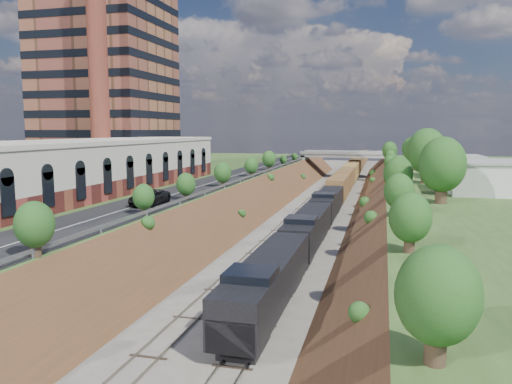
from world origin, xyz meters
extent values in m
cube|color=#355221|center=(-33.00, 60.00, 2.50)|extent=(44.00, 180.00, 5.00)
cube|color=brown|center=(-11.00, 60.00, 0.00)|extent=(10.00, 180.00, 10.00)
cube|color=brown|center=(11.00, 60.00, 0.00)|extent=(10.00, 180.00, 10.00)
cube|color=gray|center=(-2.60, 60.00, 0.09)|extent=(1.58, 180.00, 0.18)
cube|color=gray|center=(2.60, 60.00, 0.09)|extent=(1.58, 180.00, 0.18)
cube|color=black|center=(-15.50, 60.00, 5.05)|extent=(8.00, 180.00, 0.10)
cube|color=#99999E|center=(-11.40, 60.00, 5.55)|extent=(0.06, 171.00, 0.30)
cube|color=maroon|center=(-28.00, 38.00, 6.10)|extent=(14.00, 62.00, 2.20)
cube|color=beige|center=(-28.00, 38.00, 9.35)|extent=(14.00, 62.00, 4.30)
cube|color=beige|center=(-28.00, 38.00, 11.75)|extent=(14.30, 62.30, 0.50)
cube|color=brown|center=(-44.00, 72.00, 27.00)|extent=(22.00, 22.00, 44.00)
cylinder|color=maroon|center=(-36.00, 56.00, 25.00)|extent=(3.20, 3.20, 40.00)
cube|color=gray|center=(-11.50, 122.00, 3.10)|extent=(1.50, 8.00, 6.20)
cube|color=gray|center=(11.50, 122.00, 3.10)|extent=(1.50, 8.00, 6.20)
cube|color=gray|center=(0.00, 122.00, 6.20)|extent=(24.00, 8.00, 1.00)
cube|color=gray|center=(0.00, 118.00, 7.00)|extent=(24.00, 0.30, 0.80)
cube|color=gray|center=(0.00, 126.00, 7.00)|extent=(24.00, 0.30, 0.80)
cube|color=silver|center=(23.50, 52.00, 7.00)|extent=(9.00, 12.00, 4.00)
cube|color=silver|center=(23.00, 74.00, 6.80)|extent=(8.00, 10.00, 3.60)
cylinder|color=#473323|center=(17.00, 40.00, 6.31)|extent=(1.30, 1.30, 2.62)
ellipsoid|color=#254F1C|center=(17.00, 40.00, 9.46)|extent=(5.25, 5.25, 6.30)
cylinder|color=#473323|center=(-11.80, 20.00, 5.61)|extent=(0.66, 0.66, 1.22)
ellipsoid|color=#254F1C|center=(-11.80, 20.00, 7.08)|extent=(2.45, 2.45, 2.94)
cube|color=black|center=(2.60, 8.42, 0.45)|extent=(2.40, 4.00, 0.90)
cube|color=black|center=(2.60, 14.89, 2.46)|extent=(3.15, 18.93, 3.12)
cube|color=black|center=(2.60, 6.92, 1.80)|extent=(2.90, 3.00, 1.80)
cube|color=silver|center=(2.60, 6.92, 2.80)|extent=(2.90, 3.00, 0.15)
cube|color=black|center=(2.60, 9.92, 4.10)|extent=(3.09, 3.10, 0.90)
cube|color=black|center=(2.60, 34.81, 2.46)|extent=(3.15, 18.93, 3.12)
cube|color=black|center=(2.60, 54.74, 2.46)|extent=(3.15, 18.93, 3.12)
cube|color=brown|center=(2.60, 132.30, 2.79)|extent=(3.15, 134.18, 3.79)
imported|color=black|center=(-14.43, 30.22, 5.94)|extent=(2.83, 6.08, 1.69)
camera|label=1|loc=(10.54, -19.70, 13.38)|focal=35.00mm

